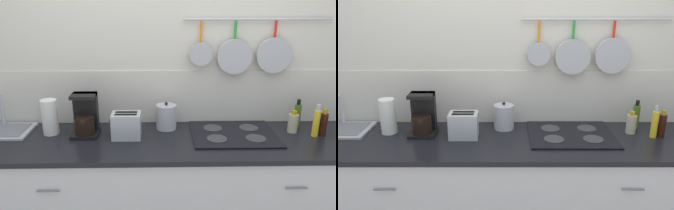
# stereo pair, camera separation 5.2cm
# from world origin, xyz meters

# --- Properties ---
(wall_back) EXTENTS (7.20, 0.13, 2.60)m
(wall_back) POSITION_xyz_m (0.00, 0.37, 1.28)
(wall_back) COLOR silver
(wall_back) RESTS_ON ground_plane
(cabinet_base) EXTENTS (3.10, 0.65, 0.90)m
(cabinet_base) POSITION_xyz_m (0.00, -0.00, 0.45)
(cabinet_base) COLOR silver
(cabinet_base) RESTS_ON ground_plane
(countertop) EXTENTS (3.14, 0.67, 0.03)m
(countertop) POSITION_xyz_m (0.00, 0.00, 0.92)
(countertop) COLOR black
(countertop) RESTS_ON cabinet_base
(sink_basin) EXTENTS (0.50, 0.32, 0.25)m
(sink_basin) POSITION_xyz_m (-1.28, 0.16, 0.96)
(sink_basin) COLOR #B7BABF
(sink_basin) RESTS_ON countertop
(paper_towel_roll) EXTENTS (0.11, 0.11, 0.26)m
(paper_towel_roll) POSITION_xyz_m (-0.87, 0.12, 1.07)
(paper_towel_roll) COLOR white
(paper_towel_roll) RESTS_ON countertop
(coffee_maker) EXTENTS (0.19, 0.19, 0.30)m
(coffee_maker) POSITION_xyz_m (-0.62, 0.11, 1.06)
(coffee_maker) COLOR black
(coffee_maker) RESTS_ON countertop
(toaster) EXTENTS (0.22, 0.14, 0.18)m
(toaster) POSITION_xyz_m (-0.32, 0.04, 1.03)
(toaster) COLOR #B7BABF
(toaster) RESTS_ON countertop
(kettle) EXTENTS (0.15, 0.15, 0.21)m
(kettle) POSITION_xyz_m (-0.03, 0.21, 1.03)
(kettle) COLOR #B7BABF
(kettle) RESTS_ON countertop
(cooktop) EXTENTS (0.61, 0.49, 0.01)m
(cooktop) POSITION_xyz_m (0.45, 0.07, 0.94)
(cooktop) COLOR black
(cooktop) RESTS_ON countertop
(bottle_hot_sauce) EXTENTS (0.07, 0.07, 0.17)m
(bottle_hot_sauce) POSITION_xyz_m (0.89, 0.12, 1.01)
(bottle_hot_sauce) COLOR #BFB799
(bottle_hot_sauce) RESTS_ON countertop
(bottle_vinegar) EXTENTS (0.05, 0.05, 0.22)m
(bottle_vinegar) POSITION_xyz_m (0.97, 0.22, 1.03)
(bottle_vinegar) COLOR #4C721E
(bottle_vinegar) RESTS_ON countertop
(bottle_olive_oil) EXTENTS (0.04, 0.04, 0.23)m
(bottle_olive_oil) POSITION_xyz_m (1.03, 0.04, 1.04)
(bottle_olive_oil) COLOR yellow
(bottle_olive_oil) RESTS_ON countertop
(bottle_sesame_oil) EXTENTS (0.05, 0.05, 0.20)m
(bottle_sesame_oil) POSITION_xyz_m (1.09, 0.05, 1.03)
(bottle_sesame_oil) COLOR #33140F
(bottle_sesame_oil) RESTS_ON countertop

